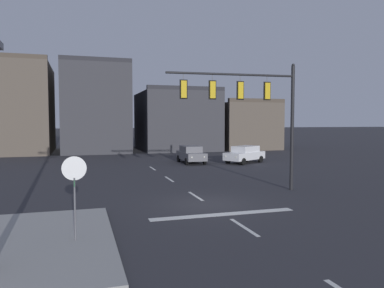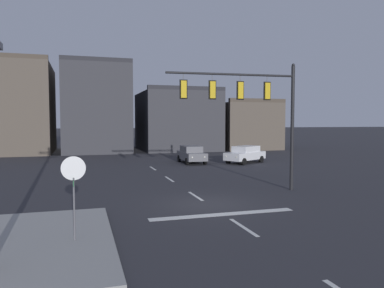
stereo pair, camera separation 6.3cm
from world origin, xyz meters
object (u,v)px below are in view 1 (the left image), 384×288
Objects in this scene: signal_mast_near_side at (251,102)px; stop_sign at (74,178)px; car_lot_nearside at (245,154)px; car_lot_middle at (191,154)px.

signal_mast_near_side is 2.61× the size of stop_sign.
car_lot_nearside is at bearing 52.58° from stop_sign.
signal_mast_near_side is 15.22m from car_lot_middle.
car_lot_nearside is at bearing 66.33° from signal_mast_near_side.
stop_sign is 23.55m from car_lot_middle.
signal_mast_near_side reaches higher than car_lot_nearside.
car_lot_middle is at bearing 86.42° from signal_mast_near_side.
car_lot_middle is (0.92, 14.62, -4.14)m from signal_mast_near_side.
car_lot_middle is (10.21, 21.18, -1.29)m from stop_sign.
car_lot_middle is (-4.83, 1.51, 0.00)m from car_lot_nearside.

